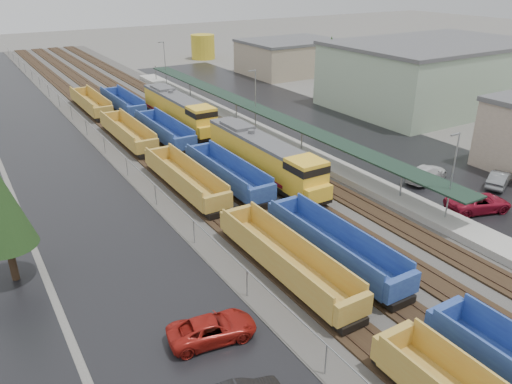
{
  "coord_description": "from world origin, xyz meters",
  "views": [
    {
      "loc": [
        -22.97,
        -3.06,
        19.53
      ],
      "look_at": [
        -2.69,
        30.0,
        2.0
      ],
      "focal_mm": 35.0,
      "sensor_mm": 36.0,
      "label": 1
    }
  ],
  "objects_px": {
    "parked_car_west_c": "(212,329)",
    "parked_car_east_c": "(426,173)",
    "well_string_blue": "(272,205)",
    "parked_car_east_e": "(499,179)",
    "locomotive_trail": "(179,110)",
    "well_string_yellow": "(227,214)",
    "storage_tank": "(203,47)",
    "parked_car_east_b": "(478,203)",
    "locomotive_lead": "(265,158)"
  },
  "relations": [
    {
      "from": "parked_car_west_c",
      "to": "parked_car_east_c",
      "type": "relative_size",
      "value": 0.94
    },
    {
      "from": "well_string_blue",
      "to": "parked_car_east_e",
      "type": "xyz_separation_m",
      "value": [
        22.49,
        -5.88,
        -0.45
      ]
    },
    {
      "from": "well_string_blue",
      "to": "parked_car_west_c",
      "type": "distance_m",
      "value": 15.67
    },
    {
      "from": "locomotive_trail",
      "to": "well_string_yellow",
      "type": "relative_size",
      "value": 0.19
    },
    {
      "from": "storage_tank",
      "to": "parked_car_east_e",
      "type": "height_order",
      "value": "storage_tank"
    },
    {
      "from": "well_string_yellow",
      "to": "parked_car_east_b",
      "type": "relative_size",
      "value": 17.24
    },
    {
      "from": "parked_car_east_b",
      "to": "parked_car_west_c",
      "type": "bearing_deg",
      "value": 113.18
    },
    {
      "from": "well_string_yellow",
      "to": "parked_car_east_b",
      "type": "xyz_separation_m",
      "value": [
        20.07,
        -8.93,
        -0.39
      ]
    },
    {
      "from": "well_string_yellow",
      "to": "well_string_blue",
      "type": "height_order",
      "value": "well_string_blue"
    },
    {
      "from": "parked_car_east_e",
      "to": "locomotive_trail",
      "type": "bearing_deg",
      "value": 5.54
    },
    {
      "from": "locomotive_trail",
      "to": "parked_car_east_c",
      "type": "relative_size",
      "value": 3.5
    },
    {
      "from": "parked_car_west_c",
      "to": "parked_car_east_b",
      "type": "relative_size",
      "value": 0.9
    },
    {
      "from": "storage_tank",
      "to": "parked_car_west_c",
      "type": "relative_size",
      "value": 1.06
    },
    {
      "from": "parked_car_east_b",
      "to": "well_string_yellow",
      "type": "bearing_deg",
      "value": 83.69
    },
    {
      "from": "well_string_blue",
      "to": "parked_car_east_b",
      "type": "relative_size",
      "value": 16.49
    },
    {
      "from": "well_string_yellow",
      "to": "storage_tank",
      "type": "height_order",
      "value": "storage_tank"
    },
    {
      "from": "locomotive_lead",
      "to": "parked_car_west_c",
      "type": "xyz_separation_m",
      "value": [
        -15.25,
        -18.41,
        -1.61
      ]
    },
    {
      "from": "well_string_yellow",
      "to": "parked_car_east_b",
      "type": "height_order",
      "value": "well_string_yellow"
    },
    {
      "from": "parked_car_west_c",
      "to": "parked_car_east_e",
      "type": "relative_size",
      "value": 1.12
    },
    {
      "from": "locomotive_lead",
      "to": "parked_car_west_c",
      "type": "distance_m",
      "value": 23.95
    },
    {
      "from": "parked_car_east_e",
      "to": "parked_car_east_c",
      "type": "bearing_deg",
      "value": 23.95
    },
    {
      "from": "locomotive_trail",
      "to": "well_string_yellow",
      "type": "distance_m",
      "value": 28.99
    },
    {
      "from": "locomotive_lead",
      "to": "storage_tank",
      "type": "distance_m",
      "value": 73.57
    },
    {
      "from": "locomotive_lead",
      "to": "parked_car_east_b",
      "type": "relative_size",
      "value": 3.36
    },
    {
      "from": "parked_car_east_e",
      "to": "parked_car_east_b",
      "type": "bearing_deg",
      "value": 87.6
    },
    {
      "from": "parked_car_east_c",
      "to": "parked_car_east_e",
      "type": "height_order",
      "value": "parked_car_east_c"
    },
    {
      "from": "storage_tank",
      "to": "parked_car_east_e",
      "type": "xyz_separation_m",
      "value": [
        -8.16,
        -81.96,
        -1.97
      ]
    },
    {
      "from": "parked_car_west_c",
      "to": "parked_car_east_c",
      "type": "bearing_deg",
      "value": -62.39
    },
    {
      "from": "locomotive_lead",
      "to": "locomotive_trail",
      "type": "xyz_separation_m",
      "value": [
        0.0,
        21.0,
        0.0
      ]
    },
    {
      "from": "locomotive_lead",
      "to": "well_string_blue",
      "type": "relative_size",
      "value": 0.2
    },
    {
      "from": "locomotive_trail",
      "to": "parked_car_east_e",
      "type": "relative_size",
      "value": 4.18
    },
    {
      "from": "well_string_yellow",
      "to": "parked_car_east_b",
      "type": "distance_m",
      "value": 21.97
    },
    {
      "from": "locomotive_trail",
      "to": "well_string_yellow",
      "type": "bearing_deg",
      "value": -106.03
    },
    {
      "from": "well_string_blue",
      "to": "well_string_yellow",
      "type": "bearing_deg",
      "value": 170.51
    },
    {
      "from": "storage_tank",
      "to": "well_string_yellow",
      "type": "bearing_deg",
      "value": -114.68
    },
    {
      "from": "parked_car_west_c",
      "to": "parked_car_east_e",
      "type": "height_order",
      "value": "parked_car_east_e"
    },
    {
      "from": "parked_car_east_c",
      "to": "locomotive_lead",
      "type": "bearing_deg",
      "value": 44.51
    },
    {
      "from": "locomotive_trail",
      "to": "parked_car_east_c",
      "type": "bearing_deg",
      "value": -65.5
    },
    {
      "from": "well_string_yellow",
      "to": "parked_car_east_c",
      "type": "height_order",
      "value": "well_string_yellow"
    },
    {
      "from": "parked_car_west_c",
      "to": "well_string_blue",
      "type": "bearing_deg",
      "value": -36.86
    },
    {
      "from": "well_string_blue",
      "to": "parked_car_east_b",
      "type": "distance_m",
      "value": 18.08
    },
    {
      "from": "parked_car_east_c",
      "to": "parked_car_east_e",
      "type": "distance_m",
      "value": 6.79
    },
    {
      "from": "locomotive_lead",
      "to": "parked_car_east_b",
      "type": "distance_m",
      "value": 19.92
    },
    {
      "from": "well_string_blue",
      "to": "storage_tank",
      "type": "distance_m",
      "value": 82.04
    },
    {
      "from": "well_string_blue",
      "to": "parked_car_west_c",
      "type": "bearing_deg",
      "value": -135.9
    },
    {
      "from": "parked_car_east_b",
      "to": "parked_car_east_e",
      "type": "distance_m",
      "value": 6.84
    },
    {
      "from": "well_string_blue",
      "to": "parked_car_east_e",
      "type": "bearing_deg",
      "value": -14.66
    },
    {
      "from": "well_string_yellow",
      "to": "locomotive_trail",
      "type": "bearing_deg",
      "value": 73.97
    },
    {
      "from": "parked_car_east_c",
      "to": "parked_car_west_c",
      "type": "bearing_deg",
      "value": 95.88
    },
    {
      "from": "well_string_blue",
      "to": "parked_car_west_c",
      "type": "relative_size",
      "value": 18.4
    }
  ]
}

